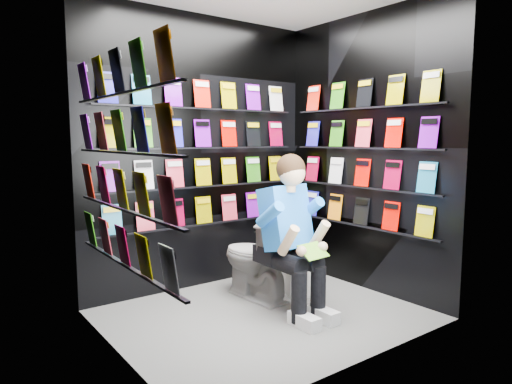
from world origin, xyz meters
TOP-DOWN VIEW (x-y plane):
  - floor at (0.00, 0.00)m, footprint 2.40×2.40m
  - wall_back at (0.00, 1.00)m, footprint 2.40×0.04m
  - wall_front at (0.00, -1.00)m, footprint 2.40×0.04m
  - wall_left at (-1.20, 0.00)m, footprint 0.04×2.00m
  - wall_right at (1.20, 0.00)m, footprint 0.04×2.00m
  - comics_back at (0.00, 0.97)m, footprint 2.10×0.06m
  - comics_left at (-1.17, 0.00)m, footprint 0.06×1.70m
  - comics_right at (1.17, 0.00)m, footprint 0.06×1.70m
  - toilet at (0.19, 0.37)m, footprint 0.48×0.78m
  - longbox at (0.59, 0.28)m, footprint 0.36×0.44m
  - longbox_lid at (0.59, 0.28)m, footprint 0.38×0.47m
  - reader at (0.19, -0.01)m, footprint 0.60×0.82m
  - held_comic at (0.19, -0.36)m, footprint 0.25×0.16m

SIDE VIEW (x-z plane):
  - floor at x=0.00m, z-range 0.00..0.00m
  - longbox at x=0.59m, z-range 0.00..0.29m
  - longbox_lid at x=0.59m, z-range 0.29..0.32m
  - toilet at x=0.19m, z-range 0.00..0.73m
  - held_comic at x=0.19m, z-range 0.53..0.63m
  - reader at x=0.19m, z-range 0.06..1.49m
  - wall_back at x=0.00m, z-range 0.00..2.60m
  - wall_front at x=0.00m, z-range 0.00..2.60m
  - wall_left at x=-1.20m, z-range 0.00..2.60m
  - wall_right at x=1.20m, z-range 0.00..2.60m
  - comics_back at x=0.00m, z-range 0.62..1.99m
  - comics_left at x=-1.17m, z-range 0.62..1.99m
  - comics_right at x=1.17m, z-range 0.62..1.99m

